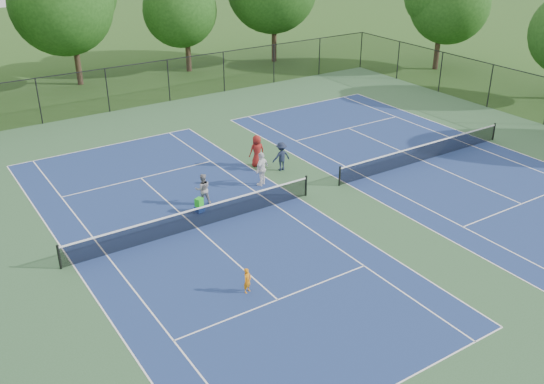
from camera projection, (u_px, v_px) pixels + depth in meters
ground at (323, 191)px, 30.17m from camera, size 140.00×140.00×0.00m
court_pad at (323, 191)px, 30.17m from camera, size 36.00×36.00×0.01m
tennis_court_left at (197, 226)px, 26.66m from camera, size 12.00×23.83×1.07m
tennis_court_right at (423, 159)px, 33.60m from camera, size 12.00×23.83×1.07m
perimeter_fence at (324, 161)px, 29.48m from camera, size 36.08×36.08×3.02m
tree_back_c at (185, 4)px, 49.10m from camera, size 6.00×6.00×8.40m
child_player at (247, 280)px, 22.12m from camera, size 0.43×0.36×1.01m
instructor at (203, 189)px, 28.54m from camera, size 0.88×0.77×1.53m
bystander_a at (262, 169)px, 30.41m from camera, size 1.13×0.86×1.78m
bystander_b at (281, 156)px, 32.16m from camera, size 1.05×0.65×1.57m
bystander_c at (257, 151)px, 32.62m from camera, size 0.92×0.65×1.75m
ball_crate at (199, 209)px, 28.04m from camera, size 0.48×0.43×0.30m
ball_hopper at (199, 202)px, 27.89m from camera, size 0.42×0.39×0.40m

